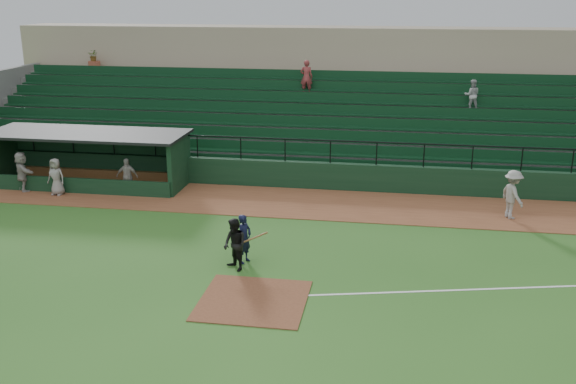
# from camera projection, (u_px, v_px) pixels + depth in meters

# --- Properties ---
(ground) EXTENTS (90.00, 90.00, 0.00)m
(ground) POSITION_uv_depth(u_px,v_px,m) (260.00, 286.00, 19.46)
(ground) COLOR #2C5E1E
(ground) RESTS_ON ground
(warning_track) EXTENTS (40.00, 4.00, 0.03)m
(warning_track) POSITION_uv_depth(u_px,v_px,m) (300.00, 203.00, 27.00)
(warning_track) COLOR brown
(warning_track) RESTS_ON ground
(home_plate_dirt) EXTENTS (3.00, 3.00, 0.03)m
(home_plate_dirt) POSITION_uv_depth(u_px,v_px,m) (253.00, 300.00, 18.51)
(home_plate_dirt) COLOR brown
(home_plate_dirt) RESTS_ON ground
(foul_line) EXTENTS (17.49, 4.44, 0.01)m
(foul_line) POSITION_uv_depth(u_px,v_px,m) (533.00, 287.00, 19.33)
(foul_line) COLOR white
(foul_line) RESTS_ON ground
(stadium_structure) EXTENTS (38.00, 13.08, 6.40)m
(stadium_structure) POSITION_uv_depth(u_px,v_px,m) (324.00, 112.00, 34.29)
(stadium_structure) COLOR #10311B
(stadium_structure) RESTS_ON ground
(dugout) EXTENTS (8.90, 3.20, 2.42)m
(dugout) POSITION_uv_depth(u_px,v_px,m) (93.00, 154.00, 29.61)
(dugout) COLOR #10311B
(dugout) RESTS_ON ground
(batter_at_plate) EXTENTS (1.09, 0.71, 1.61)m
(batter_at_plate) POSITION_uv_depth(u_px,v_px,m) (244.00, 239.00, 20.92)
(batter_at_plate) COLOR black
(batter_at_plate) RESTS_ON ground
(umpire) EXTENTS (1.03, 1.02, 1.67)m
(umpire) POSITION_uv_depth(u_px,v_px,m) (235.00, 245.00, 20.34)
(umpire) COLOR black
(umpire) RESTS_ON ground
(runner) EXTENTS (1.14, 1.40, 1.89)m
(runner) POSITION_uv_depth(u_px,v_px,m) (513.00, 194.00, 24.90)
(runner) COLOR #9F9A95
(runner) RESTS_ON warning_track
(dugout_player_a) EXTENTS (0.96, 0.45, 1.60)m
(dugout_player_a) POSITION_uv_depth(u_px,v_px,m) (127.00, 177.00, 27.82)
(dugout_player_a) COLOR #A09A95
(dugout_player_a) RESTS_ON warning_track
(dugout_player_b) EXTENTS (0.83, 0.59, 1.60)m
(dugout_player_b) POSITION_uv_depth(u_px,v_px,m) (56.00, 177.00, 27.82)
(dugout_player_b) COLOR gray
(dugout_player_b) RESTS_ON warning_track
(dugout_player_c) EXTENTS (1.55, 1.45, 1.74)m
(dugout_player_c) POSITION_uv_depth(u_px,v_px,m) (22.00, 171.00, 28.36)
(dugout_player_c) COLOR #AAA49F
(dugout_player_c) RESTS_ON warning_track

